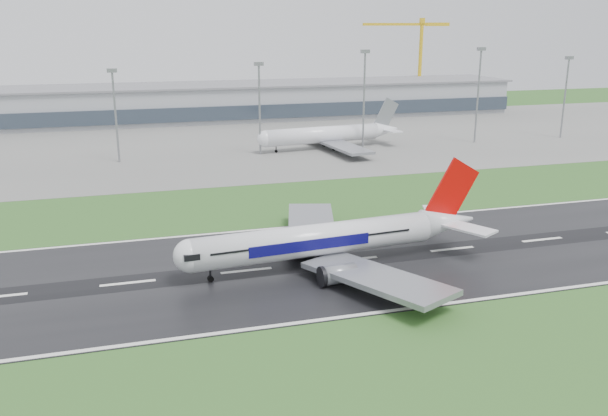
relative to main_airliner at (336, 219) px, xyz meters
name	(u,v)px	position (x,y,z in m)	size (l,w,h in m)	color
ground	(452,249)	(24.01, 1.25, -8.56)	(520.00, 520.00, 0.00)	#28551F
runway	(452,249)	(24.01, 1.25, -8.51)	(400.00, 45.00, 0.10)	black
apron	(288,139)	(24.01, 126.25, -8.52)	(400.00, 130.00, 0.08)	slate
terminal	(255,101)	(24.01, 186.25, -1.06)	(240.00, 36.00, 15.00)	gray
main_airliner	(336,219)	(0.00, 0.00, 0.00)	(57.30, 54.57, 16.92)	silver
parked_airliner	(328,126)	(32.64, 104.77, -0.54)	(54.15, 50.41, 15.87)	white
tower_crane	(420,63)	(113.57, 201.25, 13.68)	(45.07, 2.46, 44.47)	gold
floodmast_1	(116,118)	(-36.97, 101.25, 5.20)	(0.64, 0.64, 27.52)	gray
floodmast_2	(260,111)	(8.05, 101.25, 5.81)	(0.64, 0.64, 28.74)	gray
floodmast_3	(364,102)	(44.22, 101.25, 7.54)	(0.64, 0.64, 32.20)	gray
floodmast_4	(478,98)	(87.75, 101.25, 7.73)	(0.64, 0.64, 32.58)	gray
floodmast_5	(565,99)	(124.47, 101.25, 5.96)	(0.64, 0.64, 29.05)	gray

